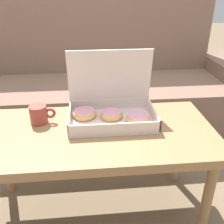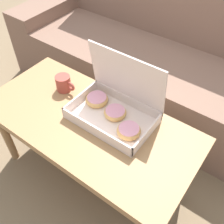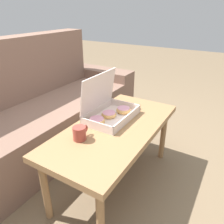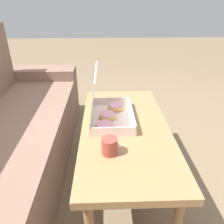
% 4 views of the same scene
% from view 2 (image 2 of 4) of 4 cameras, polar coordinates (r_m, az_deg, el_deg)
% --- Properties ---
extents(ground_plane, '(12.00, 12.00, 0.00)m').
position_cam_2_polar(ground_plane, '(1.66, -2.74, -11.63)').
color(ground_plane, '#756047').
extents(couch, '(2.32, 0.75, 0.97)m').
position_cam_2_polar(couch, '(1.90, 11.96, 10.43)').
color(couch, '#7A5B4C').
rests_on(couch, ground_plane).
extents(coffee_table, '(1.07, 0.51, 0.48)m').
position_cam_2_polar(coffee_table, '(1.28, -5.21, -3.41)').
color(coffee_table, '#997047').
rests_on(coffee_table, ground_plane).
extents(pastry_box, '(0.39, 0.26, 0.31)m').
position_cam_2_polar(pastry_box, '(1.22, 0.70, 1.08)').
color(pastry_box, silver).
rests_on(pastry_box, coffee_table).
extents(coffee_mug, '(0.12, 0.08, 0.08)m').
position_cam_2_polar(coffee_mug, '(1.39, -10.45, 6.16)').
color(coffee_mug, '#993D33').
rests_on(coffee_mug, coffee_table).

